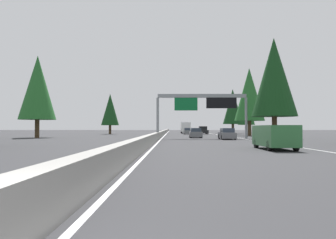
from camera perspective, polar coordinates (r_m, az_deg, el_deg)
name	(u,v)px	position (r m, az deg, el deg)	size (l,w,h in m)	color
ground_plane	(163,136)	(62.83, -0.84, -2.81)	(320.00, 320.00, 0.00)	#2D2D30
median_barrier	(164,132)	(82.82, -0.67, -2.16)	(180.00, 0.56, 0.90)	gray
shoulder_stripe_right	(217,135)	(73.46, 8.40, -2.59)	(160.00, 0.16, 0.01)	silver
shoulder_stripe_median	(166,135)	(72.82, -0.43, -2.61)	(160.00, 0.16, 0.01)	silver
sign_gantry_overhead	(203,103)	(46.52, 6.05, 2.81)	(0.50, 12.68, 6.22)	gray
minivan_near_right	(275,136)	(24.40, 17.84, -2.69)	(5.00, 1.95, 1.69)	#2D6B38
sedan_distant_b	(227,134)	(43.86, 10.10, -2.49)	(4.40, 1.80, 1.47)	slate
sedan_near_center	(188,131)	(76.79, 3.38, -2.04)	(4.40, 1.80, 1.47)	slate
pickup_far_center	(203,130)	(79.86, 6.05, -1.85)	(5.60, 2.00, 1.86)	black
sedan_far_left	(196,133)	(50.58, 4.75, -2.37)	(4.40, 1.80, 1.47)	slate
box_truck_far_right	(185,127)	(90.87, 3.01, -1.36)	(8.50, 2.40, 2.95)	white
conifer_right_near	(274,77)	(47.96, 17.76, 6.95)	(6.11, 6.11, 13.89)	#4C3823
conifer_right_mid	(249,94)	(65.00, 13.80, 4.20)	(5.68, 5.68, 12.90)	#4C3823
conifer_right_far	(233,107)	(84.25, 11.06, 2.18)	(4.91, 4.91, 11.16)	#4C3823
conifer_right_distant	(246,110)	(93.97, 13.29, 1.60)	(4.64, 4.64, 10.55)	#4C3823
conifer_left_near	(37,88)	(54.31, -21.51, 5.12)	(5.51, 5.51, 12.52)	#4C3823
conifer_left_mid	(110,110)	(80.44, -9.92, 1.69)	(4.24, 4.24, 9.63)	#4C3823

